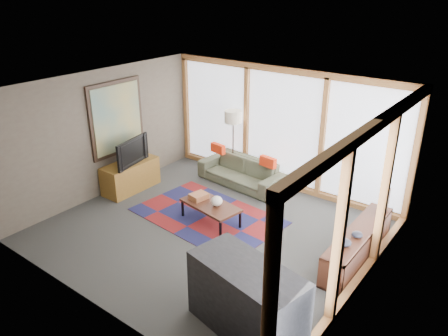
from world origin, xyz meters
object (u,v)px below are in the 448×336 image
Objects in this scene: sofa at (241,172)px; floor_lamp at (233,144)px; television at (129,151)px; bar_counter at (247,299)px; bookshelf at (358,245)px; tv_console at (131,176)px; coffee_table at (211,213)px.

sofa is 0.70m from floor_lamp.
bar_counter is (4.25, -1.87, -0.43)m from television.
bar_counter is (-0.55, -2.37, 0.22)m from bookshelf.
television reaches higher than tv_console.
sofa is at bearing 137.35° from bar_counter.
television is at bearing -129.39° from sofa.
television is (-1.25, -1.96, 0.14)m from floor_lamp.
bookshelf is at bearing -95.68° from television.
tv_console is at bearing 167.59° from bar_counter.
television is 4.66m from bar_counter.
coffee_table is at bearing -168.86° from bookshelf.
bar_counter reaches higher than bookshelf.
tv_console reaches higher than bookshelf.
floor_lamp reaches higher than tv_console.
floor_lamp is (-0.42, 0.27, 0.49)m from sofa.
floor_lamp is 0.73× the size of bookshelf.
bar_counter is at bearing -41.80° from coffee_table.
coffee_table is (0.93, -1.98, -0.59)m from floor_lamp.
sofa reaches higher than coffee_table.
television is (-2.18, 0.02, 0.72)m from coffee_table.
tv_console is at bearing 47.19° from television.
sofa is at bearing 43.45° from tv_console.
coffee_table is 2.80m from bar_counter.
bookshelf is at bearing 11.14° from coffee_table.
sofa is 1.74× the size of coffee_table.
television is at bearing -122.43° from floor_lamp.
floor_lamp is 4.88m from bar_counter.
sofa is 1.58× the size of tv_console.
sofa is 2.40m from tv_console.
tv_console is (-1.74, -1.65, 0.02)m from sofa.
floor_lamp reaches higher than coffee_table.
tv_console is at bearing -131.30° from sofa.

